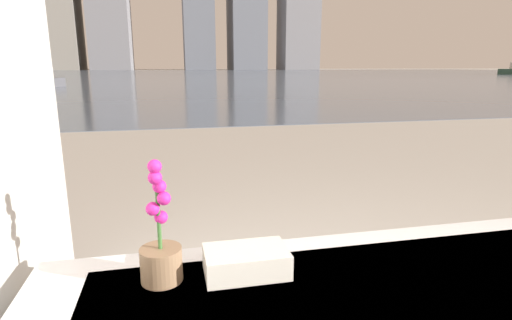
{
  "coord_description": "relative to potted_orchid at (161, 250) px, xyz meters",
  "views": [
    {
      "loc": [
        -0.53,
        -0.36,
        1.12
      ],
      "look_at": [
        -0.01,
        2.01,
        0.55
      ],
      "focal_mm": 28.0,
      "sensor_mm": 36.0,
      "label": 1
    }
  ],
  "objects": [
    {
      "name": "potted_orchid",
      "position": [
        0.0,
        0.0,
        0.0
      ],
      "size": [
        0.13,
        0.13,
        0.38
      ],
      "color": "#8C6B4C",
      "rests_on": "bathtub"
    },
    {
      "name": "towel_stack",
      "position": [
        0.26,
        -0.01,
        -0.06
      ],
      "size": [
        0.26,
        0.16,
        0.08
      ],
      "color": "silver",
      "rests_on": "bathtub"
    },
    {
      "name": "harbor_water",
      "position": [
        0.58,
        61.22,
        -0.57
      ],
      "size": [
        180.0,
        110.0,
        0.01
      ],
      "color": "slate",
      "rests_on": "ground_plane"
    },
    {
      "name": "harbor_boat_0",
      "position": [
        -6.38,
        22.14,
        -0.21
      ],
      "size": [
        1.75,
        2.89,
        1.02
      ],
      "color": "#4C4C51",
      "rests_on": "harbor_water"
    },
    {
      "name": "harbor_boat_2",
      "position": [
        -12.3,
        34.25,
        -0.14
      ],
      "size": [
        1.91,
        3.46,
        1.23
      ],
      "color": "#2D2D33",
      "rests_on": "harbor_water"
    },
    {
      "name": "skyline_tower_3",
      "position": [
        9.42,
        117.22,
        14.59
      ],
      "size": [
        8.48,
        8.37,
        30.33
      ],
      "color": "slate",
      "rests_on": "ground_plane"
    }
  ]
}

